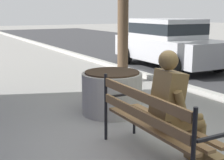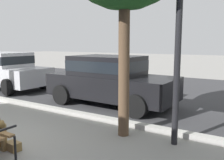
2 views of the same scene
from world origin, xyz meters
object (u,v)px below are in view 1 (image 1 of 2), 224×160
(bronze_statue_seated, at_px, (179,111))
(concrete_planter, at_px, (112,92))
(parked_car_silver, at_px, (168,42))
(park_bench, at_px, (152,119))

(bronze_statue_seated, height_order, concrete_planter, bronze_statue_seated)
(bronze_statue_seated, bearing_deg, parked_car_silver, 142.10)
(parked_car_silver, bearing_deg, concrete_planter, -49.90)
(bronze_statue_seated, relative_size, concrete_planter, 1.29)
(park_bench, bearing_deg, bronze_statue_seated, 44.24)
(park_bench, height_order, bronze_statue_seated, bronze_statue_seated)
(concrete_planter, xyz_separation_m, parked_car_silver, (-3.27, 3.89, 0.47))
(bronze_statue_seated, xyz_separation_m, concrete_planter, (-2.13, 0.32, -0.29))
(park_bench, xyz_separation_m, parked_car_silver, (-5.18, 4.41, 0.30))
(concrete_planter, height_order, parked_car_silver, parked_car_silver)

